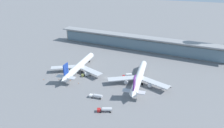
{
  "coord_description": "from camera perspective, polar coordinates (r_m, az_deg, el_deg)",
  "views": [
    {
      "loc": [
        62.93,
        -121.15,
        71.42
      ],
      "look_at": [
        0.0,
        10.78,
        7.16
      ],
      "focal_mm": 31.54,
      "sensor_mm": 36.0,
      "label": 1
    }
  ],
  "objects": [
    {
      "name": "ground_plane",
      "position": [
        154.08,
        -1.73,
        -3.9
      ],
      "size": [
        1200.0,
        1200.0,
        0.0
      ],
      "primitive_type": "plane",
      "color": "slate"
    },
    {
      "name": "airliner_left_stand",
      "position": [
        163.49,
        -9.53,
        -0.63
      ],
      "size": [
        44.5,
        58.41,
        15.58
      ],
      "color": "white",
      "rests_on": "ground"
    },
    {
      "name": "airliner_centre_stand",
      "position": [
        144.96,
        7.82,
        -3.82
      ],
      "size": [
        44.38,
        58.33,
        15.58
      ],
      "color": "white",
      "rests_on": "ground"
    },
    {
      "name": "service_truck_near_nose_olive",
      "position": [
        156.84,
        -7.36,
        -2.88
      ],
      "size": [
        6.61,
        6.95,
        3.1
      ],
      "color": "olive",
      "rests_on": "ground"
    },
    {
      "name": "service_truck_under_wing_red",
      "position": [
        153.54,
        4.65,
        -3.37
      ],
      "size": [
        7.43,
        5.77,
        3.1
      ],
      "color": "#B21E1E",
      "rests_on": "ground"
    },
    {
      "name": "service_truck_mid_apron_red",
      "position": [
        116.64,
        -1.97,
        -12.99
      ],
      "size": [
        8.74,
        5.7,
        2.95
      ],
      "color": "#B21E1E",
      "rests_on": "ground"
    },
    {
      "name": "service_truck_by_tail_white",
      "position": [
        128.61,
        -4.55,
        -9.18
      ],
      "size": [
        8.84,
        3.66,
        2.95
      ],
      "color": "silver",
      "rests_on": "ground"
    },
    {
      "name": "service_truck_on_taxiway_white",
      "position": [
        145.1,
        15.92,
        -6.4
      ],
      "size": [
        5.01,
        6.35,
        2.7
      ],
      "color": "silver",
      "rests_on": "ground"
    },
    {
      "name": "terminal_building",
      "position": [
        213.62,
        7.23,
        6.23
      ],
      "size": [
        183.6,
        12.8,
        15.2
      ],
      "color": "#9E998E",
      "rests_on": "ground"
    },
    {
      "name": "safety_cone_alpha",
      "position": [
        152.82,
        -12.02,
        -4.57
      ],
      "size": [
        0.62,
        0.62,
        0.7
      ],
      "color": "orange",
      "rests_on": "ground"
    },
    {
      "name": "safety_cone_bravo",
      "position": [
        156.29,
        -15.15,
        -4.23
      ],
      "size": [
        0.62,
        0.62,
        0.7
      ],
      "color": "orange",
      "rests_on": "ground"
    },
    {
      "name": "safety_cone_charlie",
      "position": [
        147.13,
        -9.66,
        -5.54
      ],
      "size": [
        0.62,
        0.62,
        0.7
      ],
      "color": "orange",
      "rests_on": "ground"
    },
    {
      "name": "safety_cone_delta",
      "position": [
        155.12,
        -13.88,
        -4.31
      ],
      "size": [
        0.62,
        0.62,
        0.7
      ],
      "color": "orange",
      "rests_on": "ground"
    },
    {
      "name": "safety_cone_echo",
      "position": [
        159.49,
        -19.2,
        -4.19
      ],
      "size": [
        0.62,
        0.62,
        0.7
      ],
      "color": "orange",
      "rests_on": "ground"
    }
  ]
}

